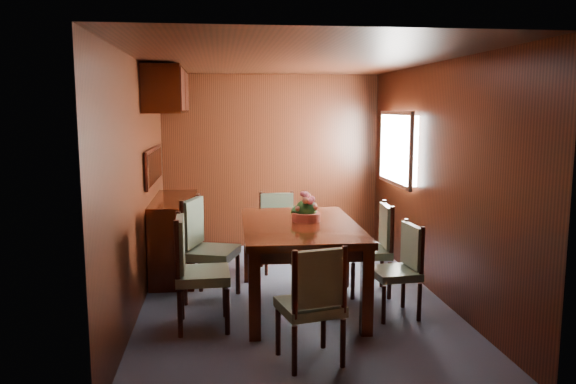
{
  "coord_description": "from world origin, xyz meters",
  "views": [
    {
      "loc": [
        -0.71,
        -5.53,
        1.93
      ],
      "look_at": [
        0.0,
        0.34,
        1.05
      ],
      "focal_mm": 35.0,
      "sensor_mm": 36.0,
      "label": 1
    }
  ],
  "objects": [
    {
      "name": "ground",
      "position": [
        0.0,
        0.0,
        0.0
      ],
      "size": [
        4.5,
        4.5,
        0.0
      ],
      "primitive_type": "plane",
      "color": "#393D4E",
      "rests_on": "ground"
    },
    {
      "name": "room_shell",
      "position": [
        -0.1,
        0.33,
        1.63
      ],
      "size": [
        3.06,
        4.52,
        2.41
      ],
      "color": "black",
      "rests_on": "ground"
    },
    {
      "name": "sideboard",
      "position": [
        -1.25,
        1.0,
        0.45
      ],
      "size": [
        0.48,
        1.4,
        0.9
      ],
      "primitive_type": "cube",
      "color": "black",
      "rests_on": "ground"
    },
    {
      "name": "dining_table",
      "position": [
        0.05,
        -0.22,
        0.71
      ],
      "size": [
        1.13,
        1.78,
        0.82
      ],
      "rotation": [
        0.0,
        0.0,
        -0.02
      ],
      "color": "black",
      "rests_on": "ground"
    },
    {
      "name": "chair_left_near",
      "position": [
        -0.96,
        -0.69,
        0.56
      ],
      "size": [
        0.48,
        0.5,
        1.02
      ],
      "rotation": [
        0.0,
        0.0,
        -1.54
      ],
      "color": "black",
      "rests_on": "ground"
    },
    {
      "name": "chair_left_far",
      "position": [
        -0.89,
        0.06,
        0.58
      ],
      "size": [
        0.61,
        0.62,
        1.05
      ],
      "rotation": [
        0.0,
        0.0,
        -1.9
      ],
      "color": "black",
      "rests_on": "ground"
    },
    {
      "name": "chair_right_near",
      "position": [
        0.95,
        -0.61,
        0.49
      ],
      "size": [
        0.44,
        0.45,
        0.88
      ],
      "rotation": [
        0.0,
        0.0,
        1.66
      ],
      "color": "black",
      "rests_on": "ground"
    },
    {
      "name": "chair_right_far",
      "position": [
        0.89,
        0.04,
        0.53
      ],
      "size": [
        0.47,
        0.49,
        0.96
      ],
      "rotation": [
        0.0,
        0.0,
        1.49
      ],
      "color": "black",
      "rests_on": "ground"
    },
    {
      "name": "chair_head",
      "position": [
        -0.04,
        -1.55,
        0.52
      ],
      "size": [
        0.53,
        0.52,
        0.94
      ],
      "rotation": [
        0.0,
        0.0,
        0.23
      ],
      "color": "black",
      "rests_on": "ground"
    },
    {
      "name": "chair_foot",
      "position": [
        -0.03,
        1.07,
        0.52
      ],
      "size": [
        0.47,
        0.46,
        0.93
      ],
      "rotation": [
        0.0,
        0.0,
        3.22
      ],
      "color": "black",
      "rests_on": "ground"
    },
    {
      "name": "flower_centerpiece",
      "position": [
        0.12,
        -0.13,
        0.97
      ],
      "size": [
        0.31,
        0.31,
        0.31
      ],
      "color": "#C5503C",
      "rests_on": "dining_table"
    }
  ]
}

